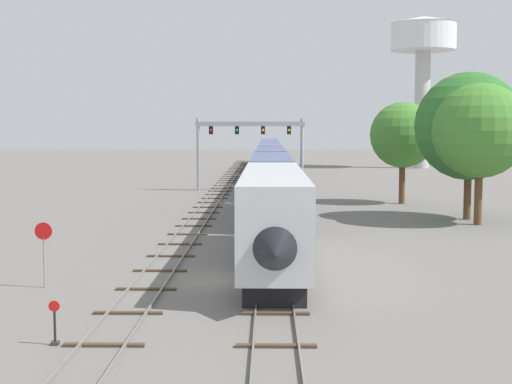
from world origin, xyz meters
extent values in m
plane|color=slate|center=(0.00, 0.00, 0.00)|extent=(400.00, 400.00, 0.00)
cube|color=slate|center=(1.28, 60.00, 0.08)|extent=(0.07, 200.00, 0.16)
cube|color=slate|center=(2.72, 60.00, 0.08)|extent=(0.07, 200.00, 0.16)
cube|color=#473828|center=(2.00, -10.00, 0.05)|extent=(2.60, 0.24, 0.10)
cube|color=#473828|center=(2.00, -6.00, 0.05)|extent=(2.60, 0.24, 0.10)
cube|color=#473828|center=(2.00, -2.00, 0.05)|extent=(2.60, 0.24, 0.10)
cube|color=#473828|center=(2.00, 2.00, 0.05)|extent=(2.60, 0.24, 0.10)
cube|color=#473828|center=(2.00, 6.00, 0.05)|extent=(2.60, 0.24, 0.10)
cube|color=#473828|center=(2.00, 10.00, 0.05)|extent=(2.60, 0.24, 0.10)
cube|color=#473828|center=(2.00, 14.00, 0.05)|extent=(2.60, 0.24, 0.10)
cube|color=#473828|center=(2.00, 18.00, 0.05)|extent=(2.60, 0.24, 0.10)
cube|color=#473828|center=(2.00, 22.00, 0.05)|extent=(2.60, 0.24, 0.10)
cube|color=#473828|center=(2.00, 26.00, 0.05)|extent=(2.60, 0.24, 0.10)
cube|color=#473828|center=(2.00, 30.00, 0.05)|extent=(2.60, 0.24, 0.10)
cube|color=#473828|center=(2.00, 34.00, 0.05)|extent=(2.60, 0.24, 0.10)
cube|color=#473828|center=(2.00, 38.00, 0.05)|extent=(2.60, 0.24, 0.10)
cube|color=#473828|center=(2.00, 42.00, 0.05)|extent=(2.60, 0.24, 0.10)
cube|color=#473828|center=(2.00, 46.00, 0.05)|extent=(2.60, 0.24, 0.10)
cube|color=#473828|center=(2.00, 50.00, 0.05)|extent=(2.60, 0.24, 0.10)
cube|color=#473828|center=(2.00, 54.00, 0.05)|extent=(2.60, 0.24, 0.10)
cube|color=#473828|center=(2.00, 58.00, 0.05)|extent=(2.60, 0.24, 0.10)
cube|color=#473828|center=(2.00, 62.00, 0.05)|extent=(2.60, 0.24, 0.10)
cube|color=#473828|center=(2.00, 66.00, 0.05)|extent=(2.60, 0.24, 0.10)
cube|color=#473828|center=(2.00, 70.00, 0.05)|extent=(2.60, 0.24, 0.10)
cube|color=#473828|center=(2.00, 74.00, 0.05)|extent=(2.60, 0.24, 0.10)
cube|color=#473828|center=(2.00, 78.00, 0.05)|extent=(2.60, 0.24, 0.10)
cube|color=#473828|center=(2.00, 82.00, 0.05)|extent=(2.60, 0.24, 0.10)
cube|color=#473828|center=(2.00, 86.00, 0.05)|extent=(2.60, 0.24, 0.10)
cube|color=#473828|center=(2.00, 90.00, 0.05)|extent=(2.60, 0.24, 0.10)
cube|color=#473828|center=(2.00, 94.00, 0.05)|extent=(2.60, 0.24, 0.10)
cube|color=#473828|center=(2.00, 98.00, 0.05)|extent=(2.60, 0.24, 0.10)
cube|color=#473828|center=(2.00, 102.00, 0.05)|extent=(2.60, 0.24, 0.10)
cube|color=#473828|center=(2.00, 106.00, 0.05)|extent=(2.60, 0.24, 0.10)
cube|color=#473828|center=(2.00, 110.00, 0.05)|extent=(2.60, 0.24, 0.10)
cube|color=#473828|center=(2.00, 114.00, 0.05)|extent=(2.60, 0.24, 0.10)
cube|color=#473828|center=(2.00, 118.00, 0.05)|extent=(2.60, 0.24, 0.10)
cube|color=#473828|center=(2.00, 122.00, 0.05)|extent=(2.60, 0.24, 0.10)
cube|color=#473828|center=(2.00, 126.00, 0.05)|extent=(2.60, 0.24, 0.10)
cube|color=#473828|center=(2.00, 130.00, 0.05)|extent=(2.60, 0.24, 0.10)
cube|color=#473828|center=(2.00, 134.00, 0.05)|extent=(2.60, 0.24, 0.10)
cube|color=#473828|center=(2.00, 138.00, 0.05)|extent=(2.60, 0.24, 0.10)
cube|color=#473828|center=(2.00, 142.00, 0.05)|extent=(2.60, 0.24, 0.10)
cube|color=#473828|center=(2.00, 146.00, 0.05)|extent=(2.60, 0.24, 0.10)
cube|color=#473828|center=(2.00, 150.00, 0.05)|extent=(2.60, 0.24, 0.10)
cube|color=#473828|center=(2.00, 154.00, 0.05)|extent=(2.60, 0.24, 0.10)
cube|color=#473828|center=(2.00, 158.00, 0.05)|extent=(2.60, 0.24, 0.10)
cube|color=slate|center=(-4.22, 40.00, 0.08)|extent=(0.07, 160.00, 0.16)
cube|color=slate|center=(-2.78, 40.00, 0.08)|extent=(0.07, 160.00, 0.16)
cube|color=#473828|center=(-3.50, -10.00, 0.05)|extent=(2.60, 0.24, 0.10)
cube|color=#473828|center=(-3.50, -6.00, 0.05)|extent=(2.60, 0.24, 0.10)
cube|color=#473828|center=(-3.50, -2.00, 0.05)|extent=(2.60, 0.24, 0.10)
cube|color=#473828|center=(-3.50, 2.00, 0.05)|extent=(2.60, 0.24, 0.10)
cube|color=#473828|center=(-3.50, 6.00, 0.05)|extent=(2.60, 0.24, 0.10)
cube|color=#473828|center=(-3.50, 10.00, 0.05)|extent=(2.60, 0.24, 0.10)
cube|color=#473828|center=(-3.50, 14.00, 0.05)|extent=(2.60, 0.24, 0.10)
cube|color=#473828|center=(-3.50, 18.00, 0.05)|extent=(2.60, 0.24, 0.10)
cube|color=#473828|center=(-3.50, 22.00, 0.05)|extent=(2.60, 0.24, 0.10)
cube|color=#473828|center=(-3.50, 26.00, 0.05)|extent=(2.60, 0.24, 0.10)
cube|color=#473828|center=(-3.50, 30.00, 0.05)|extent=(2.60, 0.24, 0.10)
cube|color=#473828|center=(-3.50, 34.00, 0.05)|extent=(2.60, 0.24, 0.10)
cube|color=#473828|center=(-3.50, 38.00, 0.05)|extent=(2.60, 0.24, 0.10)
cube|color=#473828|center=(-3.50, 42.00, 0.05)|extent=(2.60, 0.24, 0.10)
cube|color=#473828|center=(-3.50, 46.00, 0.05)|extent=(2.60, 0.24, 0.10)
cube|color=#473828|center=(-3.50, 50.00, 0.05)|extent=(2.60, 0.24, 0.10)
cube|color=#473828|center=(-3.50, 54.00, 0.05)|extent=(2.60, 0.24, 0.10)
cube|color=#473828|center=(-3.50, 58.00, 0.05)|extent=(2.60, 0.24, 0.10)
cube|color=#473828|center=(-3.50, 62.00, 0.05)|extent=(2.60, 0.24, 0.10)
cube|color=#473828|center=(-3.50, 66.00, 0.05)|extent=(2.60, 0.24, 0.10)
cube|color=#473828|center=(-3.50, 70.00, 0.05)|extent=(2.60, 0.24, 0.10)
cube|color=#473828|center=(-3.50, 74.00, 0.05)|extent=(2.60, 0.24, 0.10)
cube|color=#473828|center=(-3.50, 78.00, 0.05)|extent=(2.60, 0.24, 0.10)
cube|color=#473828|center=(-3.50, 82.00, 0.05)|extent=(2.60, 0.24, 0.10)
cube|color=#473828|center=(-3.50, 86.00, 0.05)|extent=(2.60, 0.24, 0.10)
cube|color=#473828|center=(-3.50, 90.00, 0.05)|extent=(2.60, 0.24, 0.10)
cube|color=#473828|center=(-3.50, 94.00, 0.05)|extent=(2.60, 0.24, 0.10)
cube|color=#473828|center=(-3.50, 98.00, 0.05)|extent=(2.60, 0.24, 0.10)
cube|color=#473828|center=(-3.50, 102.00, 0.05)|extent=(2.60, 0.24, 0.10)
cube|color=#473828|center=(-3.50, 106.00, 0.05)|extent=(2.60, 0.24, 0.10)
cube|color=#473828|center=(-3.50, 110.00, 0.05)|extent=(2.60, 0.24, 0.10)
cube|color=#473828|center=(-3.50, 114.00, 0.05)|extent=(2.60, 0.24, 0.10)
cube|color=#473828|center=(-3.50, 118.00, 0.05)|extent=(2.60, 0.24, 0.10)
cube|color=silver|center=(2.00, 3.42, 2.90)|extent=(3.00, 18.83, 3.80)
cone|color=black|center=(2.00, -6.20, 2.50)|extent=(2.88, 2.60, 2.88)
cube|color=black|center=(2.00, -4.80, 4.04)|extent=(3.04, 1.80, 1.10)
cube|color=black|center=(2.00, 3.42, 0.50)|extent=(2.52, 16.95, 1.00)
cube|color=#4C5684|center=(2.00, 23.25, 2.90)|extent=(3.00, 18.83, 3.80)
cube|color=black|center=(2.00, 23.25, 3.30)|extent=(3.04, 17.33, 0.90)
cube|color=black|center=(2.00, 23.25, 0.50)|extent=(2.52, 16.95, 1.00)
cube|color=#4C5684|center=(2.00, 43.08, 2.90)|extent=(3.00, 18.83, 3.80)
cube|color=black|center=(2.00, 43.08, 3.30)|extent=(3.04, 17.33, 0.90)
cube|color=black|center=(2.00, 43.08, 0.50)|extent=(2.52, 16.95, 1.00)
cube|color=#4C5684|center=(2.00, 62.92, 2.90)|extent=(3.00, 18.83, 3.80)
cube|color=black|center=(2.00, 62.92, 3.30)|extent=(3.04, 17.33, 0.90)
cube|color=black|center=(2.00, 62.92, 0.50)|extent=(2.52, 16.95, 1.00)
cube|color=#4C5684|center=(2.00, 82.75, 2.90)|extent=(3.00, 18.83, 3.80)
cube|color=black|center=(2.00, 82.75, 3.30)|extent=(3.04, 17.33, 0.90)
cube|color=black|center=(2.00, 82.75, 0.50)|extent=(2.52, 16.95, 1.00)
cube|color=#4C5684|center=(2.00, 102.58, 2.90)|extent=(3.00, 18.83, 3.80)
cube|color=black|center=(2.00, 102.58, 3.30)|extent=(3.04, 17.33, 0.90)
cube|color=black|center=(2.00, 102.58, 0.50)|extent=(2.52, 16.95, 1.00)
cylinder|color=#999BA0|center=(-6.00, 47.31, 4.00)|extent=(0.36, 0.36, 7.99)
cylinder|color=#999BA0|center=(5.50, 47.31, 4.00)|extent=(0.36, 0.36, 7.99)
cube|color=#999BA0|center=(-0.25, 47.31, 7.39)|extent=(12.10, 0.36, 0.50)
cube|color=black|center=(-4.56, 47.36, 6.69)|extent=(0.44, 0.32, 0.90)
sphere|color=red|center=(-4.56, 47.17, 6.69)|extent=(0.28, 0.28, 0.28)
cube|color=black|center=(-1.69, 47.36, 6.69)|extent=(0.44, 0.32, 0.90)
sphere|color=green|center=(-1.69, 47.17, 6.69)|extent=(0.28, 0.28, 0.28)
cube|color=black|center=(1.19, 47.36, 6.69)|extent=(0.44, 0.32, 0.90)
sphere|color=yellow|center=(1.19, 47.17, 6.69)|extent=(0.28, 0.28, 0.28)
cube|color=black|center=(4.06, 47.36, 6.69)|extent=(0.44, 0.32, 0.90)
sphere|color=yellow|center=(4.06, 47.17, 6.69)|extent=(0.28, 0.28, 0.28)
cylinder|color=beige|center=(28.28, 92.73, 10.06)|extent=(2.60, 2.60, 20.13)
cylinder|color=white|center=(28.28, 92.73, 22.41)|extent=(10.95, 10.95, 4.56)
cone|color=white|center=(28.28, 92.73, 25.29)|extent=(11.17, 11.17, 1.20)
cylinder|color=black|center=(-5.10, -9.86, 0.55)|extent=(0.08, 0.08, 1.10)
cylinder|color=red|center=(-5.10, -9.88, 1.28)|extent=(0.36, 0.03, 0.36)
cube|color=#333333|center=(-5.10, -9.86, 0.06)|extent=(0.24, 0.24, 0.12)
cylinder|color=gray|center=(-8.00, -1.59, 1.10)|extent=(0.08, 0.08, 2.20)
cylinder|color=red|center=(-8.00, -1.61, 2.50)|extent=(0.76, 0.03, 0.76)
cylinder|color=brown|center=(16.93, 22.39, 2.11)|extent=(0.56, 0.56, 4.23)
sphere|color=#2D6B28|center=(16.93, 22.39, 7.08)|extent=(8.17, 8.17, 8.17)
cylinder|color=brown|center=(16.85, 19.34, 2.20)|extent=(0.56, 0.56, 4.40)
sphere|color=#427F2D|center=(16.85, 19.34, 6.77)|extent=(6.78, 6.78, 6.78)
cylinder|color=brown|center=(14.08, 33.82, 2.11)|extent=(0.56, 0.56, 4.21)
sphere|color=#427F2D|center=(14.08, 33.82, 6.32)|extent=(6.02, 6.02, 6.02)
camera|label=1|loc=(1.73, -32.36, 6.96)|focal=50.54mm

